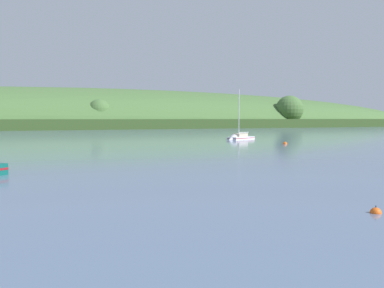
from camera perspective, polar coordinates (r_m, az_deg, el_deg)
The scene contains 4 objects.
far_shoreline_hill at distance 212.00m, azimuth -12.01°, elevation 2.33°, with size 515.76×105.80×37.03m.
sailboat_near_mooring at distance 81.50m, azimuth 6.21°, elevation 0.71°, with size 7.17×4.75×10.53m.
mooring_buoy_foreground at distance 69.44m, azimuth 12.29°, elevation 0.01°, with size 0.69×0.69×0.77m.
mooring_buoy_midchannel at distance 20.15m, azimuth 23.27°, elevation -8.45°, with size 0.49×0.49×0.57m.
Camera 1 is at (-17.67, 5.69, 4.06)m, focal length 40.04 mm.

